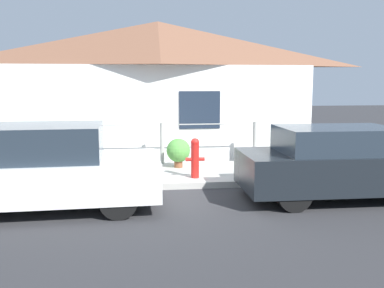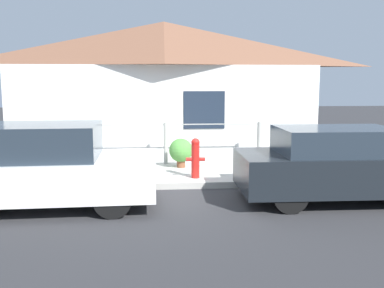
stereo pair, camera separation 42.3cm
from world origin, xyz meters
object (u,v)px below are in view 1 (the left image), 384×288
Objects in this scene: car_left at (48,168)px; potted_plant_near_hydrant at (178,151)px; car_right at (342,163)px; fire_hydrant at (195,157)px.

car_left reaches higher than potted_plant_near_hydrant.
car_right is (5.32, 0.00, -0.04)m from car_left.
car_left reaches higher than fire_hydrant.
fire_hydrant reaches higher than potted_plant_near_hydrant.
car_left is 3.68m from potted_plant_near_hydrant.
car_left is 0.97× the size of car_right.
fire_hydrant is 1.23× the size of potted_plant_near_hydrant.
fire_hydrant is 1.20m from potted_plant_near_hydrant.
potted_plant_near_hydrant is (-2.83, 2.70, -0.14)m from car_right.
potted_plant_near_hydrant is (2.49, 2.70, -0.18)m from car_left.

